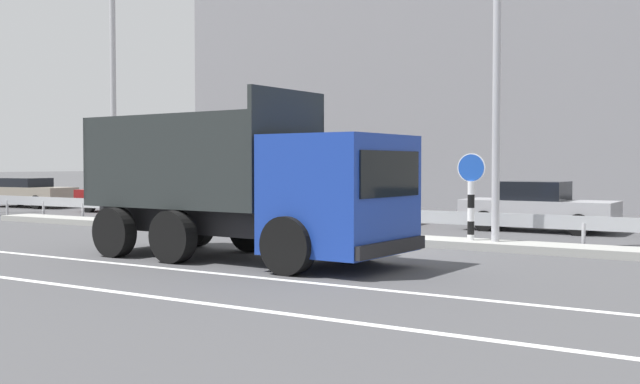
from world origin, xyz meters
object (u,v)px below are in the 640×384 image
at_px(median_road_sign, 471,199).
at_px(parked_car_0, 28,192).
at_px(dump_truck, 275,198).
at_px(parked_car_4, 537,206).
at_px(street_lamp_1, 110,82).
at_px(street_lamp_2, 496,4).
at_px(parked_car_3, 351,203).
at_px(parked_car_2, 242,197).
at_px(parked_car_1, 128,195).

relative_size(median_road_sign, parked_car_0, 0.47).
relative_size(dump_truck, parked_car_4, 1.67).
relative_size(street_lamp_1, parked_car_0, 1.75).
xyz_separation_m(dump_truck, parked_car_0, (-20.60, 9.63, -0.59)).
relative_size(dump_truck, street_lamp_1, 0.88).
relative_size(median_road_sign, street_lamp_2, 0.22).
bearing_deg(parked_car_3, parked_car_4, 91.85).
relative_size(dump_truck, parked_car_2, 1.55).
distance_m(median_road_sign, street_lamp_1, 12.42).
xyz_separation_m(parked_car_0, parked_car_3, (17.04, -0.39, -0.02)).
relative_size(parked_car_2, parked_car_4, 1.08).
xyz_separation_m(parked_car_0, parked_car_1, (6.53, -0.13, 0.02)).
height_order(street_lamp_2, parked_car_2, street_lamp_2).
bearing_deg(parked_car_1, dump_truck, 52.88).
distance_m(street_lamp_2, parked_car_1, 18.38).
bearing_deg(parked_car_1, street_lamp_1, 38.76).
bearing_deg(street_lamp_1, parked_car_0, 155.06).
relative_size(street_lamp_1, parked_car_2, 1.77).
bearing_deg(median_road_sign, parked_car_1, 163.18).
xyz_separation_m(street_lamp_2, parked_car_1, (-16.99, 5.06, -4.84)).
xyz_separation_m(median_road_sign, parked_car_3, (-5.89, 4.69, -0.46)).
bearing_deg(street_lamp_1, parked_car_4, 23.32).
xyz_separation_m(median_road_sign, street_lamp_1, (-11.94, -0.02, 3.41)).
distance_m(parked_car_0, parked_car_1, 6.53).
distance_m(parked_car_1, parked_car_2, 5.62).
bearing_deg(parked_car_1, street_lamp_2, 70.32).
bearing_deg(street_lamp_2, parked_car_0, 167.55).
bearing_deg(parked_car_2, parked_car_3, 80.55).
distance_m(street_lamp_1, parked_car_0, 12.72).
bearing_deg(parked_car_2, parked_car_1, -90.24).
distance_m(parked_car_0, parked_car_2, 12.14).
height_order(dump_truck, parked_car_1, dump_truck).
bearing_deg(parked_car_2, street_lamp_1, -15.42).
distance_m(street_lamp_2, parked_car_2, 13.46).
height_order(parked_car_0, parked_car_3, parked_car_0).
xyz_separation_m(street_lamp_2, parked_car_2, (-11.38, 5.34, -4.81)).
relative_size(street_lamp_1, street_lamp_2, 0.81).
bearing_deg(parked_car_3, median_road_sign, 48.86).
xyz_separation_m(parked_car_1, parked_car_3, (10.51, -0.27, -0.03)).
bearing_deg(dump_truck, parked_car_2, -136.70).
distance_m(parked_car_0, parked_car_3, 17.04).
height_order(median_road_sign, street_lamp_2, street_lamp_2).
bearing_deg(parked_car_4, median_road_sign, -0.59).
relative_size(median_road_sign, parked_car_2, 0.47).
xyz_separation_m(street_lamp_2, parked_car_3, (-6.48, 4.80, -4.88)).
distance_m(parked_car_1, parked_car_3, 10.51).
bearing_deg(parked_car_3, parked_car_1, -94.06).
bearing_deg(parked_car_4, parked_car_3, -85.20).
height_order(street_lamp_2, parked_car_3, street_lamp_2).
relative_size(parked_car_1, parked_car_3, 1.09).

